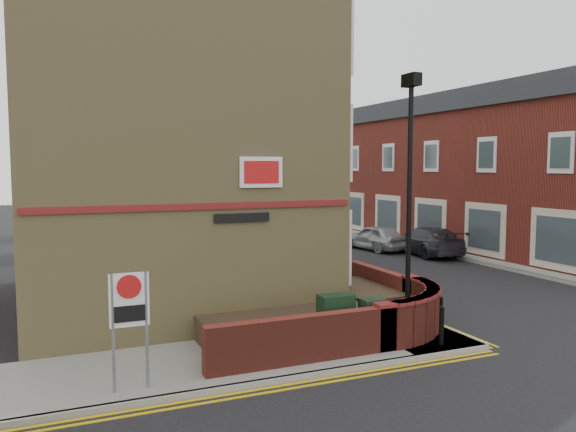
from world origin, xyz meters
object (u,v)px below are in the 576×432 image
at_px(lamppost, 409,205).
at_px(utility_cabinet_large, 336,320).
at_px(silver_car_near, 296,242).
at_px(zone_sign, 129,309).

xyz_separation_m(lamppost, utility_cabinet_large, (-1.90, 0.10, -2.62)).
bearing_deg(silver_car_near, utility_cabinet_large, -95.12).
distance_m(lamppost, silver_car_near, 13.42).
height_order(utility_cabinet_large, silver_car_near, silver_car_near).
bearing_deg(zone_sign, lamppost, 6.07).
bearing_deg(zone_sign, utility_cabinet_large, 9.69).
xyz_separation_m(utility_cabinet_large, silver_car_near, (4.65, 12.77, 0.02)).
height_order(zone_sign, silver_car_near, zone_sign).
relative_size(utility_cabinet_large, zone_sign, 0.55).
xyz_separation_m(lamppost, zone_sign, (-6.60, -0.70, -1.70)).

